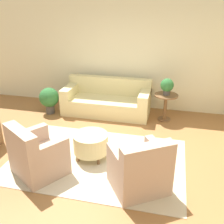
% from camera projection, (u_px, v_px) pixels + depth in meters
% --- Properties ---
extents(ground_plane, '(16.00, 16.00, 0.00)m').
position_uv_depth(ground_plane, '(97.00, 160.00, 4.85)').
color(ground_plane, '#996638').
extents(wall_back, '(9.44, 0.12, 2.80)m').
position_uv_depth(wall_back, '(126.00, 55.00, 6.76)').
color(wall_back, beige).
rests_on(wall_back, ground_plane).
extents(rug, '(3.17, 2.16, 0.01)m').
position_uv_depth(rug, '(97.00, 160.00, 4.85)').
color(rug, beige).
rests_on(rug, ground_plane).
extents(couch, '(2.18, 0.91, 0.86)m').
position_uv_depth(couch, '(107.00, 101.00, 6.73)').
color(couch, beige).
rests_on(couch, ground_plane).
extents(armchair_left, '(1.07, 1.05, 0.90)m').
position_uv_depth(armchair_left, '(36.00, 155.00, 4.34)').
color(armchair_left, tan).
rests_on(armchair_left, rug).
extents(armchair_right, '(1.07, 1.05, 0.90)m').
position_uv_depth(armchair_right, '(140.00, 170.00, 3.97)').
color(armchair_right, tan).
rests_on(armchair_right, rug).
extents(ottoman_table, '(0.64, 0.64, 0.47)m').
position_uv_depth(ottoman_table, '(91.00, 143.00, 4.81)').
color(ottoman_table, beige).
rests_on(ottoman_table, rug).
extents(side_table, '(0.56, 0.56, 0.65)m').
position_uv_depth(side_table, '(166.00, 103.00, 6.26)').
color(side_table, brown).
rests_on(side_table, ground_plane).
extents(potted_plant_on_side_table, '(0.31, 0.31, 0.39)m').
position_uv_depth(potted_plant_on_side_table, '(167.00, 86.00, 6.09)').
color(potted_plant_on_side_table, '#4C4742').
rests_on(potted_plant_on_side_table, side_table).
extents(potted_plant_floor, '(0.50, 0.50, 0.68)m').
position_uv_depth(potted_plant_floor, '(49.00, 98.00, 6.66)').
color(potted_plant_floor, '#4C4742').
rests_on(potted_plant_floor, ground_plane).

